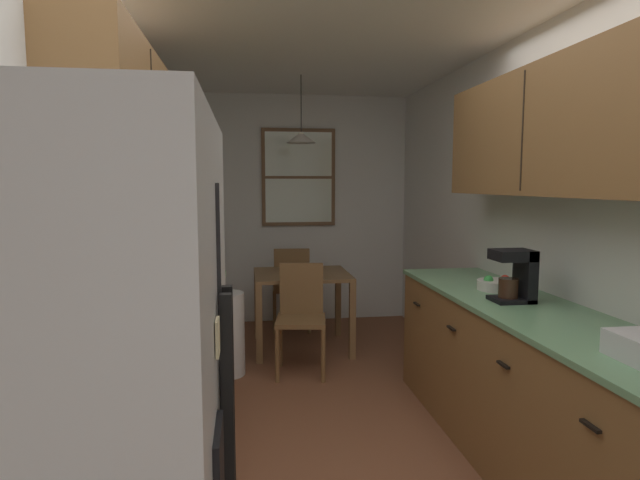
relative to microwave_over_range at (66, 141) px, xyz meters
The scene contains 21 objects.
ground_plane 2.49m from the microwave_over_range, 52.31° to the left, with size 12.00×12.00×0.00m, color brown.
wall_left 1.52m from the microwave_over_range, 99.58° to the left, with size 0.10×9.00×2.55m, color silver.
wall_right 2.88m from the microwave_over_range, 30.26° to the left, with size 0.10×9.00×2.55m, color silver.
wall_back 4.25m from the microwave_over_range, 74.82° to the left, with size 4.40×0.10×2.55m, color silver.
ceiling_slab 2.02m from the microwave_over_range, 52.31° to the left, with size 4.40×9.00×0.08m, color white.
microwave_over_range is the anchor object (origin of this frame).
counter_left 1.79m from the microwave_over_range, 85.13° to the left, with size 0.64×1.90×0.90m.
upper_cabinets_left 1.23m from the microwave_over_range, 91.51° to the left, with size 0.33×1.98×0.68m.
counter_right 2.49m from the microwave_over_range, 11.88° to the left, with size 0.64×3.23×0.90m.
upper_cabinets_right 2.29m from the microwave_over_range, ahead, with size 0.33×2.91×0.71m.
dining_table 3.36m from the microwave_over_range, 69.87° to the left, with size 0.88×0.79×0.73m.
dining_chair_near 2.86m from the microwave_over_range, 66.77° to the left, with size 0.45×0.45×0.90m.
dining_chair_far 3.93m from the microwave_over_range, 73.69° to the left, with size 0.42×0.42×0.90m.
pendant_light 3.19m from the microwave_over_range, 69.87° to the left, with size 0.27×0.27×0.61m.
back_window 4.18m from the microwave_over_range, 73.71° to the left, with size 0.82×0.05×1.08m.
trash_bin 2.78m from the microwave_over_range, 80.31° to the left, with size 0.30×0.30×0.68m, color white.
storage_canister 0.96m from the microwave_over_range, 80.17° to the left, with size 0.13×0.13×0.17m.
dish_towel 1.30m from the microwave_over_range, 18.76° to the left, with size 0.02×0.16×0.24m, color silver.
coffee_maker 2.37m from the microwave_over_range, 23.02° to the left, with size 0.22×0.18×0.30m.
fruit_bowl 2.58m from the microwave_over_range, 29.41° to the left, with size 0.25×0.25×0.09m.
table_serving_bowl 3.25m from the microwave_over_range, 70.76° to the left, with size 0.17×0.17×0.06m, color silver.
Camera 1 is at (-0.53, -2.26, 1.57)m, focal length 29.18 mm.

